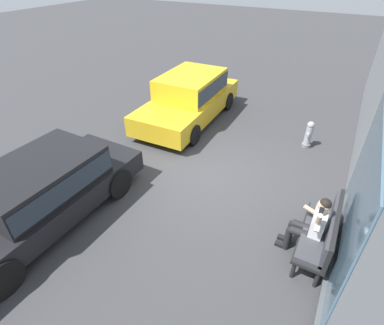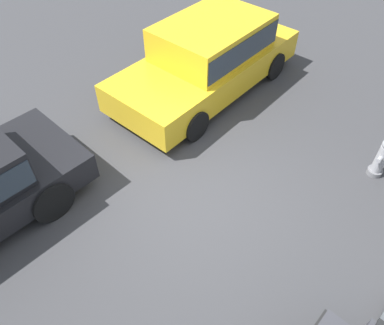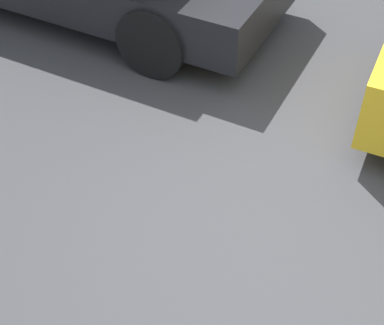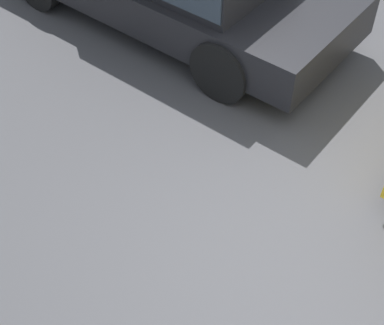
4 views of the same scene
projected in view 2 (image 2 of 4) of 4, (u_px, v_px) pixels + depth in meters
The scene contains 3 objects.
ground_plane at pixel (199, 197), 6.32m from camera, with size 60.00×60.00×0.00m, color #38383A.
parked_car_near at pixel (209, 55), 7.93m from camera, with size 4.54×2.05×1.53m.
fire_hydrant at pixel (381, 158), 6.41m from camera, with size 0.38×0.26×0.81m.
Camera 2 is at (2.99, 2.60, 4.96)m, focal length 35.00 mm.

